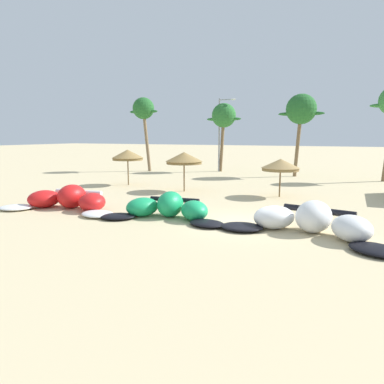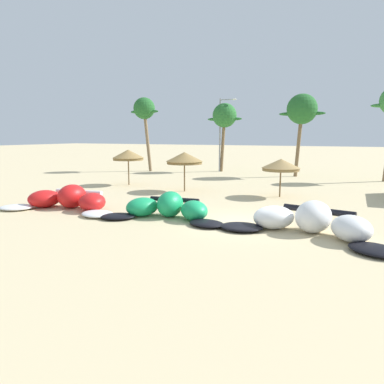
{
  "view_description": "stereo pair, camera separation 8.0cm",
  "coord_description": "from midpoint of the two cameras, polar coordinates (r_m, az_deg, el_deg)",
  "views": [
    {
      "loc": [
        4.84,
        -16.08,
        4.19
      ],
      "look_at": [
        -3.34,
        2.0,
        1.0
      ],
      "focal_mm": 33.03,
      "sensor_mm": 36.0,
      "label": 1
    },
    {
      "loc": [
        4.92,
        -16.05,
        4.19
      ],
      "look_at": [
        -3.34,
        2.0,
        1.0
      ],
      "focal_mm": 33.03,
      "sensor_mm": 36.0,
      "label": 2
    }
  ],
  "objects": [
    {
      "name": "ground_plane",
      "position": [
        17.3,
        7.27,
        -4.96
      ],
      "size": [
        260.0,
        260.0,
        0.0
      ],
      "primitive_type": "plane",
      "color": "beige"
    },
    {
      "name": "kite_far_left",
      "position": [
        21.48,
        -19.54,
        -1.23
      ],
      "size": [
        7.55,
        3.86,
        1.36
      ],
      "color": "white",
      "rests_on": "ground"
    },
    {
      "name": "kite_left",
      "position": [
        18.08,
        -4.05,
        -2.65
      ],
      "size": [
        6.75,
        3.5,
        1.32
      ],
      "color": "black",
      "rests_on": "ground"
    },
    {
      "name": "kite_left_of_center",
      "position": [
        15.93,
        18.46,
        -4.6
      ],
      "size": [
        7.57,
        4.3,
        1.4
      ],
      "color": "black",
      "rests_on": "ground"
    },
    {
      "name": "beach_umbrella_near_van",
      "position": [
        30.47,
        -10.43,
        5.91
      ],
      "size": [
        2.67,
        2.67,
        3.0
      ],
      "color": "brown",
      "rests_on": "ground"
    },
    {
      "name": "beach_umbrella_middle",
      "position": [
        26.48,
        -1.38,
        5.51
      ],
      "size": [
        2.78,
        2.78,
        2.96
      ],
      "color": "brown",
      "rests_on": "ground"
    },
    {
      "name": "beach_umbrella_near_palms",
      "position": [
        24.81,
        14.02,
        4.28
      ],
      "size": [
        2.61,
        2.61,
        2.62
      ],
      "color": "brown",
      "rests_on": "ground"
    },
    {
      "name": "palm_leftmost",
      "position": [
        42.54,
        -7.88,
        12.95
      ],
      "size": [
        3.76,
        2.5,
        8.55
      ],
      "color": "#7F6647",
      "rests_on": "ground"
    },
    {
      "name": "palm_left",
      "position": [
        41.51,
        5.09,
        12.04
      ],
      "size": [
        4.15,
        2.77,
        7.84
      ],
      "color": "brown",
      "rests_on": "ground"
    },
    {
      "name": "palm_left_of_gap",
      "position": [
        37.85,
        17.15,
        12.5
      ],
      "size": [
        4.52,
        3.01,
        8.3
      ],
      "color": "brown",
      "rests_on": "ground"
    },
    {
      "name": "lamppost_west",
      "position": [
        41.33,
        4.6,
        9.84
      ],
      "size": [
        2.02,
        0.24,
        8.33
      ],
      "color": "gray",
      "rests_on": "ground"
    }
  ]
}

